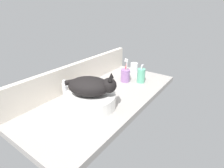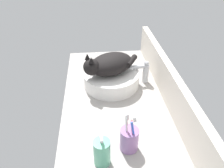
# 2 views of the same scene
# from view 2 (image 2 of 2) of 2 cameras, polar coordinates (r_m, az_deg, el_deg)

# --- Properties ---
(ground_plane) EXTENTS (1.21, 0.56, 0.04)m
(ground_plane) POSITION_cam_2_polar(r_m,az_deg,el_deg) (1.14, 1.48, -5.84)
(ground_plane) COLOR #9E9993
(backsplash_panel) EXTENTS (1.21, 0.04, 0.18)m
(backsplash_panel) POSITION_cam_2_polar(r_m,az_deg,el_deg) (1.13, 14.83, -0.51)
(backsplash_panel) COLOR silver
(backsplash_panel) RESTS_ON ground_plane
(sink_basin) EXTENTS (0.31, 0.31, 0.08)m
(sink_basin) POSITION_cam_2_polar(r_m,az_deg,el_deg) (1.24, -0.19, 1.39)
(sink_basin) COLOR white
(sink_basin) RESTS_ON ground_plane
(cat) EXTENTS (0.26, 0.30, 0.14)m
(cat) POSITION_cam_2_polar(r_m,az_deg,el_deg) (1.18, -0.75, 5.22)
(cat) COLOR black
(cat) RESTS_ON sink_basin
(faucet) EXTENTS (0.04, 0.12, 0.14)m
(faucet) POSITION_cam_2_polar(r_m,az_deg,el_deg) (1.27, 8.35, 3.38)
(faucet) COLOR silver
(faucet) RESTS_ON ground_plane
(soap_dispenser) EXTENTS (0.06, 0.06, 0.15)m
(soap_dispenser) POSITION_cam_2_polar(r_m,az_deg,el_deg) (0.84, -2.64, -17.39)
(soap_dispenser) COLOR #60B793
(soap_dispenser) RESTS_ON ground_plane
(toothbrush_cup) EXTENTS (0.07, 0.07, 0.19)m
(toothbrush_cup) POSITION_cam_2_polar(r_m,az_deg,el_deg) (0.89, 4.56, -14.07)
(toothbrush_cup) COLOR #996BA8
(toothbrush_cup) RESTS_ON ground_plane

